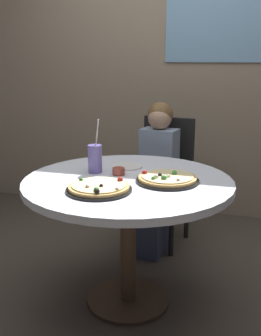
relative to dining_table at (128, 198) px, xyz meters
name	(u,v)px	position (x,y,z in m)	size (l,w,h in m)	color
ground_plane	(128,301)	(0.00, 0.00, -0.64)	(8.00, 8.00, 0.00)	#4C4238
wall_with_window	(180,49)	(0.00, 1.62, 0.81)	(5.20, 0.14, 2.90)	gray
dining_table	(128,198)	(0.00, 0.00, 0.00)	(1.14, 1.14, 0.75)	silver
chair_wooden	(164,173)	(0.02, 0.92, -0.11)	(0.47, 0.47, 0.95)	black
diner_child	(155,186)	(-0.01, 0.74, -0.16)	(0.32, 0.43, 1.08)	#3F4766
pizza_veggie	(99,188)	(-0.08, -0.23, 0.12)	(0.33, 0.33, 0.05)	black
pizza_cheese	(167,179)	(0.21, 0.01, 0.12)	(0.34, 0.34, 0.05)	black
soda_cup	(95,159)	(-0.22, 0.08, 0.19)	(0.08, 0.08, 0.31)	#6659A5
sauce_bowl	(119,171)	(-0.08, 0.07, 0.13)	(0.07, 0.07, 0.04)	brown
plate_small	(127,166)	(-0.07, 0.24, 0.11)	(0.18, 0.18, 0.01)	white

